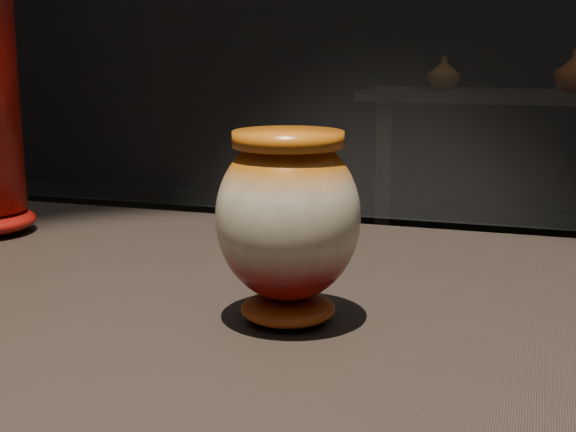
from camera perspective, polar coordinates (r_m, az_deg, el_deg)
main_vase at (r=0.74m, az=-0.00°, el=-0.25°), size 0.14×0.14×0.18m
back_shelf at (r=4.44m, az=18.30°, el=4.98°), size 2.00×0.60×0.90m
back_vase_left at (r=4.48m, az=11.02°, el=9.96°), size 0.17×0.17×0.18m
back_vase_mid at (r=4.41m, az=19.78°, el=9.68°), size 0.29×0.29×0.21m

